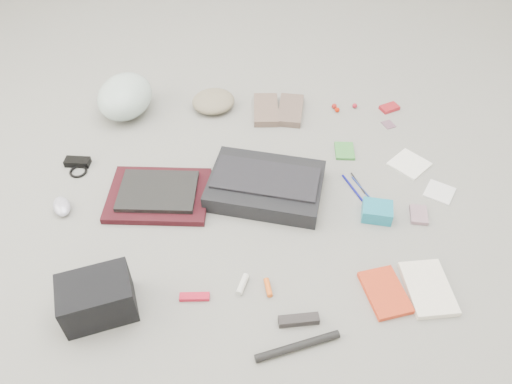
{
  "coord_description": "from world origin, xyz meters",
  "views": [
    {
      "loc": [
        -0.11,
        -1.32,
        1.42
      ],
      "look_at": [
        0.0,
        0.0,
        0.05
      ],
      "focal_mm": 35.0,
      "sensor_mm": 36.0,
      "label": 1
    }
  ],
  "objects": [
    {
      "name": "stamp_sheet",
      "position": [
        0.64,
        0.42,
        0.0
      ],
      "size": [
        0.06,
        0.07,
        0.0
      ],
      "primitive_type": "cube",
      "rotation": [
        0.0,
        0.0,
        0.32
      ],
      "color": "#7B5368",
      "rests_on": "ground_plane"
    },
    {
      "name": "book_red",
      "position": [
        0.39,
        -0.46,
        0.01
      ],
      "size": [
        0.15,
        0.2,
        0.02
      ],
      "primitive_type": "cube",
      "rotation": [
        0.0,
        0.0,
        0.16
      ],
      "color": "red",
      "rests_on": "ground_plane"
    },
    {
      "name": "mitten_right",
      "position": [
        0.21,
        0.55,
        0.02
      ],
      "size": [
        0.16,
        0.24,
        0.03
      ],
      "primitive_type": "cube",
      "rotation": [
        0.0,
        0.0,
        -0.22
      ],
      "color": "#715A4F",
      "rests_on": "ground_plane"
    },
    {
      "name": "pen_blue",
      "position": [
        0.39,
        0.03,
        0.0
      ],
      "size": [
        0.06,
        0.15,
        0.01
      ],
      "primitive_type": "cylinder",
      "rotation": [
        1.57,
        0.0,
        0.31
      ],
      "color": "#0D0E81",
      "rests_on": "ground_plane"
    },
    {
      "name": "laptop_sleeve",
      "position": [
        -0.38,
        0.05,
        0.01
      ],
      "size": [
        0.42,
        0.33,
        0.03
      ],
      "primitive_type": "cube",
      "rotation": [
        0.0,
        0.0,
        -0.12
      ],
      "color": "#3A0E15",
      "rests_on": "ground_plane"
    },
    {
      "name": "accordion_wallet",
      "position": [
        0.45,
        -0.12,
        0.03
      ],
      "size": [
        0.13,
        0.11,
        0.06
      ],
      "primitive_type": "cube",
      "rotation": [
        0.0,
        0.0,
        -0.26
      ],
      "color": "teal",
      "rests_on": "ground_plane"
    },
    {
      "name": "u_lock",
      "position": [
        0.09,
        -0.53,
        0.01
      ],
      "size": [
        0.13,
        0.04,
        0.03
      ],
      "primitive_type": "cube",
      "rotation": [
        0.0,
        0.0,
        0.02
      ],
      "color": "black",
      "rests_on": "ground_plane"
    },
    {
      "name": "bike_pump",
      "position": [
        0.07,
        -0.62,
        0.01
      ],
      "size": [
        0.27,
        0.08,
        0.03
      ],
      "primitive_type": "cylinder",
      "rotation": [
        0.0,
        1.57,
        0.22
      ],
      "color": "black",
      "rests_on": "ground_plane"
    },
    {
      "name": "power_brick",
      "position": [
        -0.72,
        0.27,
        0.01
      ],
      "size": [
        0.11,
        0.06,
        0.03
      ],
      "primitive_type": "cube",
      "rotation": [
        0.0,
        0.0,
        -0.16
      ],
      "color": "black",
      "rests_on": "ground_plane"
    },
    {
      "name": "ground_plane",
      "position": [
        0.0,
        0.0,
        0.0
      ],
      "size": [
        4.0,
        4.0,
        0.0
      ],
      "primitive_type": "plane",
      "color": "gray"
    },
    {
      "name": "lollipop_b",
      "position": [
        0.43,
        0.54,
        0.01
      ],
      "size": [
        0.03,
        0.03,
        0.02
      ],
      "primitive_type": "sphere",
      "rotation": [
        0.0,
        0.0,
        0.09
      ],
      "color": "#BF1801",
      "rests_on": "ground_plane"
    },
    {
      "name": "mouse",
      "position": [
        -0.74,
        0.02,
        0.02
      ],
      "size": [
        0.1,
        0.12,
        0.04
      ],
      "primitive_type": "ellipsoid",
      "rotation": [
        0.0,
        0.0,
        0.38
      ],
      "color": "#B6B4CB",
      "rests_on": "ground_plane"
    },
    {
      "name": "toiletry_tube_white",
      "position": [
        -0.08,
        -0.39,
        0.01
      ],
      "size": [
        0.05,
        0.08,
        0.02
      ],
      "primitive_type": "cylinder",
      "rotation": [
        1.57,
        0.0,
        -0.4
      ],
      "color": "silver",
      "rests_on": "ground_plane"
    },
    {
      "name": "napkin_bottom",
      "position": [
        0.73,
        -0.02,
        0.0
      ],
      "size": [
        0.15,
        0.15,
        0.01
      ],
      "primitive_type": "cube",
      "rotation": [
        0.0,
        0.0,
        0.95
      ],
      "color": "white",
      "rests_on": "ground_plane"
    },
    {
      "name": "bike_helmet",
      "position": [
        -0.55,
        0.62,
        0.09
      ],
      "size": [
        0.32,
        0.35,
        0.18
      ],
      "primitive_type": "ellipsoid",
      "rotation": [
        0.0,
        0.0,
        -0.31
      ],
      "color": "silver",
      "rests_on": "ground_plane"
    },
    {
      "name": "multitool",
      "position": [
        -0.24,
        -0.42,
        0.01
      ],
      "size": [
        0.1,
        0.03,
        0.02
      ],
      "primitive_type": "cube",
      "rotation": [
        0.0,
        0.0,
        -0.06
      ],
      "color": "#B71129",
      "rests_on": "ground_plane"
    },
    {
      "name": "laptop",
      "position": [
        -0.38,
        0.05,
        0.04
      ],
      "size": [
        0.32,
        0.25,
        0.02
      ],
      "primitive_type": "cube",
      "rotation": [
        0.0,
        0.0,
        -0.12
      ],
      "color": "black",
      "rests_on": "laptop_sleeve"
    },
    {
      "name": "card_deck",
      "position": [
        0.61,
        -0.13,
        0.01
      ],
      "size": [
        0.08,
        0.1,
        0.02
      ],
      "primitive_type": "cube",
      "rotation": [
        0.0,
        0.0,
        -0.23
      ],
      "color": "#A27B8B",
      "rests_on": "ground_plane"
    },
    {
      "name": "book_white",
      "position": [
        0.53,
        -0.45,
        0.01
      ],
      "size": [
        0.14,
        0.21,
        0.02
      ],
      "primitive_type": "cube",
      "rotation": [
        0.0,
        0.0,
        0.01
      ],
      "color": "white",
      "rests_on": "ground_plane"
    },
    {
      "name": "notepad",
      "position": [
        0.4,
        0.25,
        0.01
      ],
      "size": [
        0.09,
        0.12,
        0.01
      ],
      "primitive_type": "cube",
      "rotation": [
        0.0,
        0.0,
        -0.12
      ],
      "color": "#3D8B3B",
      "rests_on": "ground_plane"
    },
    {
      "name": "messenger_bag",
      "position": [
        0.04,
        0.04,
        0.04
      ],
      "size": [
        0.5,
        0.42,
        0.07
      ],
      "primitive_type": "cube",
      "rotation": [
        0.0,
        0.0,
        -0.29
      ],
      "color": "black",
      "rests_on": "ground_plane"
    },
    {
      "name": "altoids_tin",
      "position": [
        0.68,
        0.54,
        0.01
      ],
      "size": [
        0.1,
        0.08,
        0.02
      ],
      "primitive_type": "cube",
      "rotation": [
        0.0,
        0.0,
        0.36
      ],
      "color": "#B01D27",
      "rests_on": "ground_plane"
    },
    {
      "name": "mitten_left",
      "position": [
        0.09,
        0.56,
        0.02
      ],
      "size": [
        0.13,
        0.23,
        0.03
      ],
      "primitive_type": "cube",
      "rotation": [
        0.0,
        0.0,
        -0.08
      ],
      "color": "#775E50",
      "rests_on": "ground_plane"
    },
    {
      "name": "lollipop_a",
      "position": [
        0.42,
        0.57,
        0.01
      ],
      "size": [
        0.03,
        0.03,
        0.02
      ],
      "primitive_type": "sphere",
      "rotation": [
        0.0,
        0.0,
        0.18
      ],
      "color": "maroon",
      "rests_on": "ground_plane"
    },
    {
      "name": "camera_bag",
      "position": [
        -0.54,
        -0.44,
        0.07
      ],
      "size": [
        0.25,
        0.2,
        0.14
      ],
      "primitive_type": "cube",
      "rotation": [
        0.0,
        0.0,
        0.23
      ],
      "color": "black",
      "rests_on": "ground_plane"
    },
    {
      "name": "cable_coil",
      "position": [
        -0.72,
        0.22,
        0.01
      ],
      "size": [
        0.07,
        0.07,
        0.01
      ],
      "primitive_type": "torus",
      "rotation": [
        0.0,
        0.0,
        -0.0
      ],
      "color": "black",
      "rests_on": "ground_plane"
    },
    {
      "name": "bag_flap",
      "position": [
        0.04,
        0.04,
        0.08
      ],
      "size": [
        0.44,
        0.29,
        0.01
      ],
      "primitive_type": "cube",
      "rotation": [
        0.0,
        0.0,
        -0.29
      ],
      "color": "black",
      "rests_on": "messenger_bag"
    },
    {
      "name": "toiletry_tube_orange",
      "position": [
        0.01,
        -0.4,
        0.01
      ],
      "size": [
        0.03,
        0.07,
        0.02
      ],
      "primitive_type": "cylinder",
      "rotation": [
        1.57,
        0.0,
        0.1
      ],
      "color": "orange",
      "rests_on": "ground_plane"
    },
    {
      "name": "napkin_top",
      "position": [
        0.66,
        0.15,
        0.0
      ],
      "size": [
        0.19,
        0.19,
        0.01
      ],
      "primitive_type": "cube",
      "rotation": [
        0.0,
        0.0,
        0.68
      ],
      "color": "white",
      "rests_on": "ground_plane"
    },
    {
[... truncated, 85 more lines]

